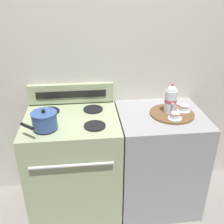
{
  "coord_description": "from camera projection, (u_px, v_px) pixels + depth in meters",
  "views": [
    {
      "loc": [
        -0.23,
        -1.82,
        1.85
      ],
      "look_at": [
        -0.04,
        -0.08,
        0.98
      ],
      "focal_mm": 42.0,
      "sensor_mm": 36.0,
      "label": 1
    }
  ],
  "objects": [
    {
      "name": "creamer_jug",
      "position": [
        172.0,
        102.0,
        2.19
      ],
      "size": [
        0.06,
        0.06,
        0.08
      ],
      "color": "silver",
      "rests_on": "serving_tray"
    },
    {
      "name": "ground_plane",
      "position": [
        115.0,
        201.0,
        2.47
      ],
      "size": [
        6.0,
        6.0,
        0.0
      ],
      "primitive_type": "plane",
      "color": "gray"
    },
    {
      "name": "saucepan",
      "position": [
        44.0,
        120.0,
        1.86
      ],
      "size": [
        0.24,
        0.25,
        0.15
      ],
      "color": "#335193",
      "rests_on": "stove"
    },
    {
      "name": "teapot",
      "position": [
        171.0,
        99.0,
        2.06
      ],
      "size": [
        0.1,
        0.15,
        0.24
      ],
      "color": "silver",
      "rests_on": "serving_tray"
    },
    {
      "name": "serving_tray",
      "position": [
        172.0,
        114.0,
        2.1
      ],
      "size": [
        0.35,
        0.35,
        0.01
      ],
      "color": "brown",
      "rests_on": "side_counter"
    },
    {
      "name": "stove",
      "position": [
        75.0,
        165.0,
        2.23
      ],
      "size": [
        0.74,
        0.65,
        0.91
      ],
      "color": "#9EAD84",
      "rests_on": "ground"
    },
    {
      "name": "teacup_left",
      "position": [
        184.0,
        108.0,
        2.12
      ],
      "size": [
        0.11,
        0.11,
        0.05
      ],
      "color": "silver",
      "rests_on": "serving_tray"
    },
    {
      "name": "wall_back",
      "position": [
        111.0,
        78.0,
        2.28
      ],
      "size": [
        6.0,
        0.05,
        2.2
      ],
      "color": "beige",
      "rests_on": "ground"
    },
    {
      "name": "side_counter",
      "position": [
        157.0,
        159.0,
        2.31
      ],
      "size": [
        0.69,
        0.62,
        0.9
      ],
      "color": "#939399",
      "rests_on": "ground"
    },
    {
      "name": "control_panel",
      "position": [
        71.0,
        93.0,
        2.25
      ],
      "size": [
        0.73,
        0.05,
        0.17
      ],
      "color": "#9EAD84",
      "rests_on": "stove"
    },
    {
      "name": "teacup_right",
      "position": [
        175.0,
        116.0,
        2.0
      ],
      "size": [
        0.11,
        0.11,
        0.05
      ],
      "color": "silver",
      "rests_on": "serving_tray"
    }
  ]
}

